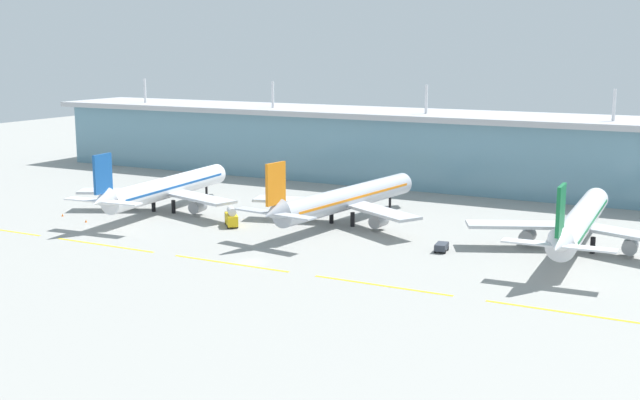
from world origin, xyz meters
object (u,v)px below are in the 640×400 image
(safety_cone_left_wingtip, at_px, (63,215))
(safety_cone_nose_front, at_px, (86,221))
(airliner_middle, at_px, (345,199))
(airliner_far, at_px, (580,222))
(fuel_truck, at_px, (231,217))
(airliner_near, at_px, (166,188))
(pushback_tug, at_px, (442,247))

(safety_cone_left_wingtip, distance_m, safety_cone_nose_front, 11.15)
(airliner_middle, bearing_deg, airliner_far, -0.53)
(airliner_far, height_order, safety_cone_nose_front, airliner_far)
(airliner_far, xyz_separation_m, fuel_truck, (-81.28, -15.05, -4.19))
(airliner_middle, xyz_separation_m, airliner_far, (57.27, -0.53, 0.00))
(airliner_near, xyz_separation_m, fuel_truck, (26.14, -7.45, -4.18))
(pushback_tug, xyz_separation_m, fuel_truck, (-55.01, 0.10, 1.16))
(airliner_near, xyz_separation_m, airliner_middle, (50.15, 8.13, 0.00))
(pushback_tug, xyz_separation_m, safety_cone_left_wingtip, (-101.40, -10.55, -0.75))
(fuel_truck, relative_size, safety_cone_nose_front, 10.24)
(airliner_middle, height_order, safety_cone_left_wingtip, airliner_middle)
(airliner_middle, height_order, safety_cone_nose_front, airliner_middle)
(safety_cone_left_wingtip, bearing_deg, airliner_near, 41.78)
(airliner_near, height_order, safety_cone_left_wingtip, airliner_near)
(airliner_near, relative_size, airliner_far, 0.95)
(pushback_tug, bearing_deg, safety_cone_nose_front, -171.65)
(fuel_truck, bearing_deg, pushback_tug, -0.10)
(pushback_tug, height_order, safety_cone_nose_front, pushback_tug)
(airliner_near, height_order, airliner_middle, same)
(airliner_near, xyz_separation_m, safety_cone_nose_front, (-9.44, -20.83, -6.10))
(airliner_near, height_order, pushback_tug, airliner_near)
(airliner_middle, relative_size, fuel_truck, 9.11)
(airliner_middle, xyz_separation_m, pushback_tug, (31.00, -15.67, -5.35))
(airliner_near, xyz_separation_m, pushback_tug, (81.15, -7.54, -5.35))
(airliner_near, height_order, safety_cone_nose_front, airliner_near)
(airliner_middle, distance_m, airliner_far, 57.27)
(pushback_tug, relative_size, safety_cone_nose_front, 6.66)
(safety_cone_left_wingtip, bearing_deg, airliner_middle, 20.43)
(airliner_middle, height_order, fuel_truck, airliner_middle)
(airliner_middle, height_order, pushback_tug, airliner_middle)
(airliner_far, bearing_deg, safety_cone_nose_front, -166.33)
(pushback_tug, bearing_deg, fuel_truck, 179.90)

